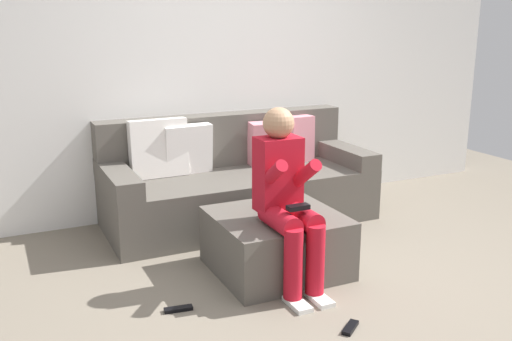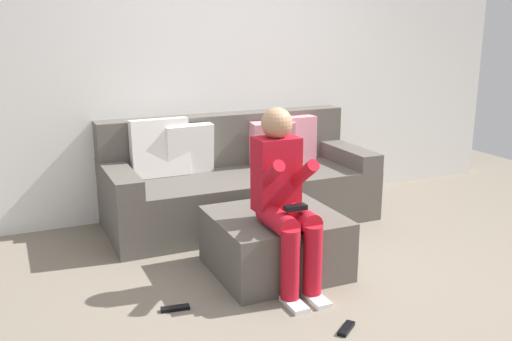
{
  "view_description": "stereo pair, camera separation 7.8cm",
  "coord_description": "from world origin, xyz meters",
  "px_view_note": "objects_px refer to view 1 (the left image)",
  "views": [
    {
      "loc": [
        -1.86,
        -2.75,
        1.68
      ],
      "look_at": [
        -0.09,
        1.01,
        0.58
      ],
      "focal_mm": 40.26,
      "sensor_mm": 36.0,
      "label": 1
    },
    {
      "loc": [
        -1.78,
        -2.79,
        1.68
      ],
      "look_at": [
        -0.09,
        1.01,
        0.58
      ],
      "focal_mm": 40.26,
      "sensor_mm": 36.0,
      "label": 2
    }
  ],
  "objects_px": {
    "person_seated": "(287,195)",
    "remote_near_ottoman": "(350,328)",
    "couch_sectional": "(236,182)",
    "remote_by_storage_bin": "(178,309)",
    "ottoman": "(276,243)"
  },
  "relations": [
    {
      "from": "couch_sectional",
      "to": "person_seated",
      "type": "relative_size",
      "value": 1.95
    },
    {
      "from": "ottoman",
      "to": "person_seated",
      "type": "distance_m",
      "value": 0.46
    },
    {
      "from": "person_seated",
      "to": "ottoman",
      "type": "bearing_deg",
      "value": 79.04
    },
    {
      "from": "couch_sectional",
      "to": "remote_near_ottoman",
      "type": "bearing_deg",
      "value": -94.4
    },
    {
      "from": "ottoman",
      "to": "remote_near_ottoman",
      "type": "xyz_separation_m",
      "value": [
        0.02,
        -0.88,
        -0.19
      ]
    },
    {
      "from": "person_seated",
      "to": "remote_near_ottoman",
      "type": "xyz_separation_m",
      "value": [
        0.06,
        -0.66,
        -0.6
      ]
    },
    {
      "from": "ottoman",
      "to": "remote_near_ottoman",
      "type": "height_order",
      "value": "ottoman"
    },
    {
      "from": "remote_by_storage_bin",
      "to": "couch_sectional",
      "type": "bearing_deg",
      "value": 62.45
    },
    {
      "from": "remote_near_ottoman",
      "to": "remote_by_storage_bin",
      "type": "xyz_separation_m",
      "value": [
        -0.81,
        0.61,
        0.0
      ]
    },
    {
      "from": "person_seated",
      "to": "remote_near_ottoman",
      "type": "height_order",
      "value": "person_seated"
    },
    {
      "from": "person_seated",
      "to": "remote_by_storage_bin",
      "type": "relative_size",
      "value": 6.75
    },
    {
      "from": "couch_sectional",
      "to": "remote_by_storage_bin",
      "type": "bearing_deg",
      "value": -125.32
    },
    {
      "from": "couch_sectional",
      "to": "remote_by_storage_bin",
      "type": "relative_size",
      "value": 13.17
    },
    {
      "from": "couch_sectional",
      "to": "ottoman",
      "type": "bearing_deg",
      "value": -98.79
    },
    {
      "from": "person_seated",
      "to": "remote_by_storage_bin",
      "type": "height_order",
      "value": "person_seated"
    }
  ]
}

